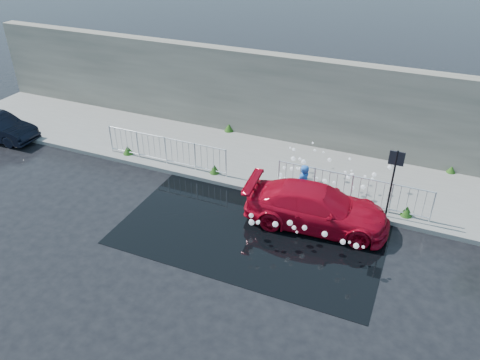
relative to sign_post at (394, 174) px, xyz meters
name	(u,v)px	position (x,y,z in m)	size (l,w,h in m)	color
ground	(225,243)	(-4.20, -3.10, -1.72)	(90.00, 90.00, 0.00)	black
pavement	(280,166)	(-4.20, 1.90, -1.65)	(30.00, 4.00, 0.15)	slate
curb	(261,191)	(-4.20, -0.10, -1.64)	(30.00, 0.25, 0.16)	slate
retaining_wall	(300,101)	(-4.20, 4.10, 0.18)	(30.00, 0.60, 3.50)	#5D584E
puddle	(253,229)	(-3.70, -2.10, -1.72)	(8.00, 5.00, 0.01)	black
sign_post	(394,174)	(0.00, 0.00, 0.00)	(0.45, 0.06, 2.50)	black
railing_left	(166,149)	(-8.20, 0.25, -0.99)	(5.05, 0.05, 1.10)	silver
railing_right	(352,189)	(-1.20, 0.25, -0.99)	(5.05, 0.05, 1.10)	silver
weeds	(269,166)	(-4.42, 1.27, -1.40)	(12.17, 3.93, 0.40)	#1D4211
water_spray	(313,192)	(-2.33, -0.31, -1.05)	(3.67, 5.30, 0.95)	white
red_car	(317,207)	(-1.98, -1.10, -1.08)	(1.82, 4.47, 1.30)	#A8061A
person	(302,186)	(-2.70, -0.31, -0.94)	(0.57, 0.38, 1.57)	blue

